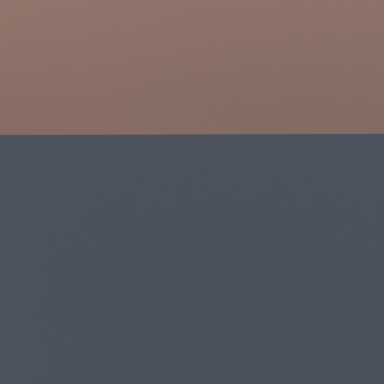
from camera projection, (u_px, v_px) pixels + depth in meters
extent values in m
cube|color=#9E9B96|center=(170.00, 284.00, 4.52)|extent=(24.00, 2.80, 0.14)
cube|color=#935642|center=(190.00, 54.00, 5.97)|extent=(24.00, 0.30, 6.39)
cylinder|color=slate|center=(192.00, 263.00, 3.32)|extent=(0.07, 0.07, 1.12)
cube|color=black|center=(192.00, 179.00, 3.22)|extent=(0.16, 0.11, 0.37)
cube|color=gray|center=(191.00, 177.00, 3.16)|extent=(0.09, 0.01, 0.13)
cylinder|color=black|center=(192.00, 152.00, 3.19)|extent=(0.18, 0.09, 0.18)
cylinder|color=black|center=(65.00, 353.00, 2.61)|extent=(0.61, 0.23, 0.61)
cube|color=black|center=(340.00, 236.00, 1.45)|extent=(3.92, 1.78, 0.74)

